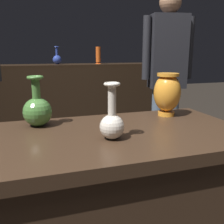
% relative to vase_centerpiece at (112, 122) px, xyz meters
% --- Properties ---
extents(display_plinth, '(1.20, 0.64, 0.80)m').
position_rel_vase_centerpiece_xyz_m(display_plinth, '(0.02, 0.08, -0.46)').
color(display_plinth, '#382619').
rests_on(display_plinth, ground_plane).
extents(back_display_shelf, '(2.60, 0.40, 0.99)m').
position_rel_vase_centerpiece_xyz_m(back_display_shelf, '(0.02, 2.28, -0.37)').
color(back_display_shelf, black).
rests_on(back_display_shelf, ground_plane).
extents(vase_centerpiece, '(0.10, 0.10, 0.23)m').
position_rel_vase_centerpiece_xyz_m(vase_centerpiece, '(0.00, 0.00, 0.00)').
color(vase_centerpiece, silver).
rests_on(vase_centerpiece, display_plinth).
extents(vase_tall_behind, '(0.14, 0.14, 0.23)m').
position_rel_vase_centerpiece_xyz_m(vase_tall_behind, '(0.40, 0.28, 0.06)').
color(vase_tall_behind, orange).
rests_on(vase_tall_behind, display_plinth).
extents(vase_left_accent, '(0.13, 0.13, 0.23)m').
position_rel_vase_centerpiece_xyz_m(vase_left_accent, '(-0.28, 0.28, 0.01)').
color(vase_left_accent, '#477A38').
rests_on(vase_left_accent, display_plinth).
extents(shelf_vase_center, '(0.11, 0.11, 0.22)m').
position_rel_vase_centerpiece_xyz_m(shelf_vase_center, '(0.02, 2.32, 0.19)').
color(shelf_vase_center, '#2D429E').
rests_on(shelf_vase_center, back_display_shelf).
extents(shelf_vase_right, '(0.08, 0.08, 0.21)m').
position_rel_vase_centerpiece_xyz_m(shelf_vase_right, '(0.54, 2.31, 0.22)').
color(shelf_vase_right, '#E55B1E').
rests_on(shelf_vase_right, back_display_shelf).
extents(visitor_near_right, '(0.46, 0.23, 1.65)m').
position_rel_vase_centerpiece_xyz_m(visitor_near_right, '(0.90, 1.16, 0.10)').
color(visitor_near_right, slate).
rests_on(visitor_near_right, ground_plane).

